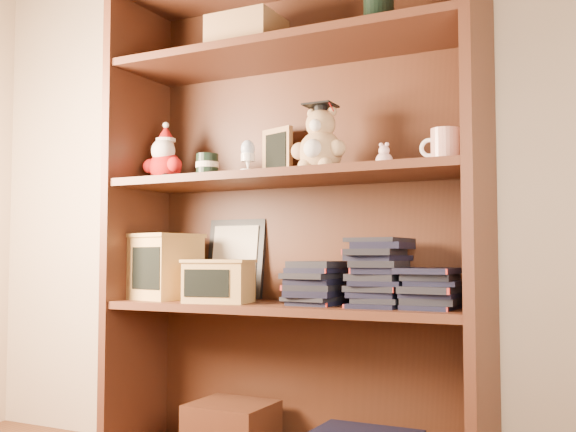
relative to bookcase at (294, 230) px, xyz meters
name	(u,v)px	position (x,y,z in m)	size (l,w,h in m)	color
bookcase	(294,230)	(0.00, 0.00, 0.00)	(1.20, 0.35, 1.60)	#482314
shelf_lower	(288,308)	(0.00, -0.05, -0.24)	(1.14, 0.33, 0.02)	#482314
shelf_upper	(288,178)	(0.00, -0.05, 0.16)	(1.14, 0.33, 0.02)	#482314
santa_plush	(165,159)	(-0.47, -0.06, 0.25)	(0.15, 0.11, 0.21)	#A50F0F
teachers_tin	(207,166)	(-0.30, -0.05, 0.21)	(0.08, 0.08, 0.08)	black
chalkboard_plaque	(277,155)	(-0.10, 0.06, 0.25)	(0.13, 0.10, 0.17)	#9E7547
egg_cup	(248,155)	(-0.10, -0.13, 0.23)	(0.05, 0.05, 0.10)	white
grad_teddy_bear	(320,145)	(0.11, -0.06, 0.25)	(0.18, 0.15, 0.22)	tan
pink_figurine	(384,158)	(0.32, -0.05, 0.20)	(0.05, 0.05, 0.08)	beige
teacher_mug	(445,147)	(0.49, -0.05, 0.22)	(0.11, 0.08, 0.10)	silver
certificate_frame	(236,259)	(-0.27, 0.09, -0.09)	(0.22, 0.06, 0.27)	black
treats_box	(164,266)	(-0.47, -0.05, -0.12)	(0.24, 0.24, 0.22)	tan
pencils_box	(219,281)	(-0.21, -0.12, -0.16)	(0.23, 0.18, 0.14)	tan
book_stack_left	(317,283)	(0.10, -0.05, -0.16)	(0.14, 0.20, 0.13)	black
book_stack_mid	(380,273)	(0.30, -0.05, -0.13)	(0.14, 0.20, 0.19)	black
book_stack_right	(434,288)	(0.46, -0.05, -0.17)	(0.14, 0.20, 0.11)	black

